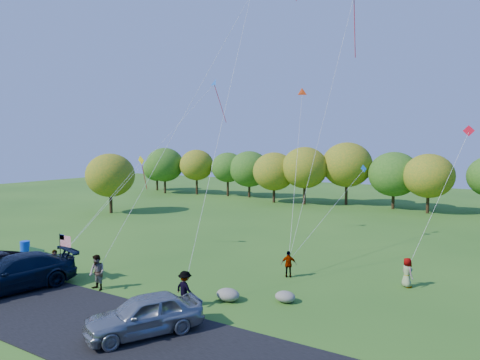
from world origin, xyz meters
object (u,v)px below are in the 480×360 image
(flyer_a, at_px, (55,265))
(flyer_d, at_px, (289,264))
(flyer_e, at_px, (407,272))
(trash_barrel, at_px, (25,248))
(minivan_navy, at_px, (14,273))
(flyer_c, at_px, (185,289))
(flyer_b, at_px, (97,273))
(minivan_silver, at_px, (144,314))
(park_bench, at_px, (38,254))

(flyer_a, distance_m, flyer_d, 13.89)
(flyer_e, distance_m, trash_barrel, 25.93)
(minivan_navy, distance_m, flyer_c, 9.84)
(flyer_b, xyz_separation_m, trash_barrel, (-10.57, 2.40, -0.48))
(minivan_navy, bearing_deg, flyer_c, 32.45)
(minivan_silver, distance_m, park_bench, 15.05)
(flyer_b, bearing_deg, flyer_c, 13.01)
(minivan_navy, height_order, flyer_e, minivan_navy)
(flyer_d, distance_m, trash_barrel, 19.27)
(trash_barrel, bearing_deg, park_bench, -13.40)
(flyer_d, distance_m, park_bench, 17.14)
(flyer_a, bearing_deg, flyer_c, -37.84)
(minivan_navy, relative_size, park_bench, 3.88)
(flyer_a, height_order, trash_barrel, flyer_a)
(flyer_c, bearing_deg, minivan_silver, 108.37)
(minivan_silver, xyz_separation_m, flyer_c, (-0.53, 3.35, -0.00))
(minivan_silver, relative_size, flyer_e, 2.97)
(minivan_silver, bearing_deg, flyer_a, -166.10)
(flyer_c, relative_size, flyer_d, 1.12)
(flyer_b, bearing_deg, minivan_navy, -139.10)
(flyer_c, bearing_deg, flyer_a, 13.14)
(flyer_a, xyz_separation_m, flyer_d, (11.66, 7.54, -0.08))
(minivan_silver, height_order, park_bench, minivan_silver)
(minivan_silver, distance_m, trash_barrel, 17.52)
(minivan_navy, relative_size, flyer_a, 3.68)
(trash_barrel, bearing_deg, flyer_a, -19.20)
(flyer_d, xyz_separation_m, park_bench, (-16.16, -5.71, -0.31))
(minivan_silver, distance_m, flyer_a, 10.21)
(park_bench, bearing_deg, flyer_b, -12.07)
(flyer_a, distance_m, flyer_c, 9.33)
(minivan_navy, bearing_deg, trash_barrel, 158.57)
(minivan_navy, bearing_deg, park_bench, 149.97)
(minivan_silver, bearing_deg, flyer_c, 128.42)
(minivan_navy, relative_size, flyer_e, 3.90)
(park_bench, bearing_deg, trash_barrel, 167.17)
(flyer_a, xyz_separation_m, trash_barrel, (-6.90, 2.40, -0.38))
(flyer_c, bearing_deg, flyer_e, -125.46)
(flyer_e, distance_m, park_bench, 23.80)
(flyer_c, bearing_deg, trash_barrel, 3.09)
(minivan_silver, height_order, flyer_e, minivan_silver)
(flyer_b, distance_m, flyer_e, 17.19)
(trash_barrel, bearing_deg, flyer_c, -6.33)
(flyer_d, relative_size, park_bench, 0.96)
(flyer_a, bearing_deg, minivan_silver, -57.14)
(minivan_navy, bearing_deg, flyer_d, 54.72)
(trash_barrel, bearing_deg, flyer_b, -12.81)
(flyer_c, xyz_separation_m, park_bench, (-13.81, 1.23, -0.40))
(minivan_navy, height_order, trash_barrel, minivan_navy)
(minivan_navy, height_order, flyer_d, minivan_navy)
(minivan_navy, distance_m, trash_barrel, 8.46)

